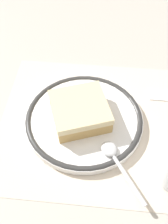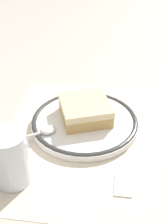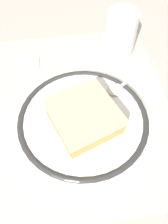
# 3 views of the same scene
# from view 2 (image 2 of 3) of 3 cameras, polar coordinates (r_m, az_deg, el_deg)

# --- Properties ---
(ground_plane) EXTENTS (2.40, 2.40, 0.00)m
(ground_plane) POSITION_cam_2_polar(r_m,az_deg,el_deg) (0.59, -0.35, -4.99)
(ground_plane) COLOR #B7B2A8
(placemat) EXTENTS (0.41, 0.33, 0.00)m
(placemat) POSITION_cam_2_polar(r_m,az_deg,el_deg) (0.59, -0.35, -4.94)
(placemat) COLOR beige
(placemat) RESTS_ON ground_plane
(plate) EXTENTS (0.23, 0.23, 0.02)m
(plate) POSITION_cam_2_polar(r_m,az_deg,el_deg) (0.61, -0.00, -1.91)
(plate) COLOR white
(plate) RESTS_ON placemat
(cake_slice) EXTENTS (0.13, 0.13, 0.04)m
(cake_slice) POSITION_cam_2_polar(r_m,az_deg,el_deg) (0.61, 0.26, 0.42)
(cake_slice) COLOR tan
(cake_slice) RESTS_ON plate
(spoon) EXTENTS (0.08, 0.12, 0.01)m
(spoon) POSITION_cam_2_polar(r_m,az_deg,el_deg) (0.57, -9.09, -4.16)
(spoon) COLOR silver
(spoon) RESTS_ON plate
(cup) EXTENTS (0.06, 0.06, 0.10)m
(cup) POSITION_cam_2_polar(r_m,az_deg,el_deg) (0.49, -14.41, -9.41)
(cup) COLOR silver
(cup) RESTS_ON placemat
(sugar_packet) EXTENTS (0.05, 0.03, 0.01)m
(sugar_packet) POSITION_cam_2_polar(r_m,az_deg,el_deg) (0.50, 7.85, -13.99)
(sugar_packet) COLOR white
(sugar_packet) RESTS_ON placemat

